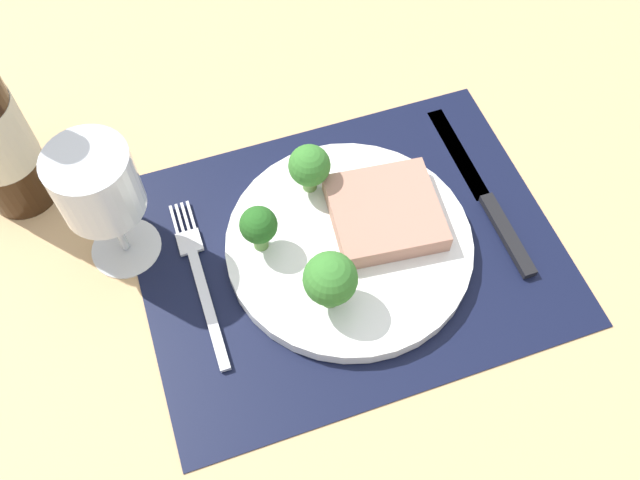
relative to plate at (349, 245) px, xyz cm
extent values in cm
cube|color=tan|center=(0.00, 0.00, -2.60)|extent=(140.00, 110.00, 3.00)
cube|color=black|center=(0.00, 0.00, -0.95)|extent=(41.59, 32.08, 0.30)
cylinder|color=white|center=(0.00, 0.00, 0.00)|extent=(24.58, 24.58, 1.60)
cube|color=tan|center=(4.21, 1.28, 1.91)|extent=(11.58, 11.20, 2.22)
cylinder|color=#5B8942|center=(-4.00, -5.53, 1.90)|extent=(1.71, 1.71, 2.19)
sphere|color=#387A2D|center=(-4.00, -5.53, 5.11)|extent=(4.97, 4.97, 4.97)
cylinder|color=#5B8942|center=(-8.37, 2.31, 1.90)|extent=(1.45, 1.45, 2.20)
sphere|color=#235B1E|center=(-8.37, 2.31, 4.55)|extent=(3.64, 3.64, 3.64)
cylinder|color=#6B994C|center=(-1.63, 7.42, 1.72)|extent=(1.48, 1.48, 1.84)
sphere|color=#387A2D|center=(-1.63, 7.42, 4.45)|extent=(4.26, 4.26, 4.26)
cube|color=silver|center=(-15.02, -2.00, -0.55)|extent=(1.00, 13.00, 0.50)
cube|color=silver|center=(-15.02, 5.80, -0.55)|extent=(2.40, 2.60, 0.40)
cube|color=silver|center=(-15.92, 8.90, -0.55)|extent=(0.30, 3.60, 0.35)
cube|color=silver|center=(-15.32, 8.90, -0.55)|extent=(0.30, 3.60, 0.35)
cube|color=silver|center=(-14.72, 8.90, -0.55)|extent=(0.30, 3.60, 0.35)
cube|color=silver|center=(-14.12, 8.90, -0.55)|extent=(0.30, 3.60, 0.35)
cube|color=black|center=(15.71, -3.90, -0.40)|extent=(1.40, 10.00, 0.80)
cube|color=silver|center=(15.71, 7.60, -0.65)|extent=(1.80, 13.00, 0.30)
cylinder|color=silver|center=(-21.21, 7.50, -0.90)|extent=(7.03, 7.03, 0.40)
cylinder|color=silver|center=(-21.21, 7.50, 3.04)|extent=(0.80, 0.80, 7.47)
cylinder|color=silver|center=(-21.21, 7.50, 10.20)|extent=(7.56, 7.56, 6.85)
cylinder|color=tan|center=(-21.21, 7.50, 8.20)|extent=(6.65, 6.65, 2.85)
camera|label=1|loc=(-13.84, -31.34, 57.89)|focal=37.80mm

